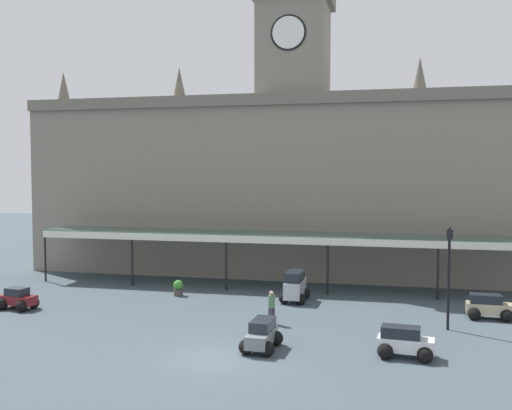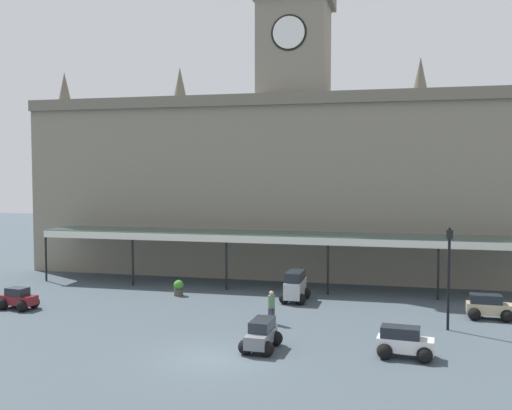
% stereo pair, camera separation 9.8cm
% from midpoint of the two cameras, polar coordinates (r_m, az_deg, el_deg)
% --- Properties ---
extents(ground_plane, '(140.00, 140.00, 0.00)m').
position_cam_midpoint_polar(ground_plane, '(24.37, -4.27, -14.81)').
color(ground_plane, '#3F4A53').
extents(station_building, '(39.26, 6.48, 20.62)m').
position_cam_midpoint_polar(station_building, '(42.55, 3.65, 2.65)').
color(station_building, gray).
rests_on(station_building, ground).
extents(entrance_canopy, '(32.54, 3.26, 3.58)m').
position_cam_midpoint_polar(entrance_canopy, '(37.41, 2.27, -3.03)').
color(entrance_canopy, '#38564C').
rests_on(entrance_canopy, ground).
extents(car_maroon_sedan, '(2.15, 1.69, 1.19)m').
position_cam_midpoint_polar(car_maroon_sedan, '(34.82, -22.51, -8.66)').
color(car_maroon_sedan, maroon).
rests_on(car_maroon_sedan, ground).
extents(car_beige_estate, '(2.28, 1.60, 1.27)m').
position_cam_midpoint_polar(car_beige_estate, '(32.44, 21.86, -9.41)').
color(car_beige_estate, tan).
rests_on(car_beige_estate, ground).
extents(car_silver_van, '(1.62, 2.42, 1.77)m').
position_cam_midpoint_polar(car_silver_van, '(34.16, 3.78, -8.12)').
color(car_silver_van, '#B2B5BA').
rests_on(car_silver_van, ground).
extents(car_grey_estate, '(1.61, 2.29, 1.27)m').
position_cam_midpoint_polar(car_grey_estate, '(25.20, 0.45, -12.84)').
color(car_grey_estate, slate).
rests_on(car_grey_estate, ground).
extents(car_white_estate, '(2.32, 1.67, 1.27)m').
position_cam_midpoint_polar(car_white_estate, '(24.94, 14.34, -13.12)').
color(car_white_estate, silver).
rests_on(car_white_estate, ground).
extents(pedestrian_near_entrance, '(0.34, 0.34, 1.67)m').
position_cam_midpoint_polar(pedestrian_near_entrance, '(29.12, 1.45, -9.92)').
color(pedestrian_near_entrance, '#3F384C').
rests_on(pedestrian_near_entrance, ground).
extents(victorian_lamppost, '(0.30, 0.30, 4.95)m').
position_cam_midpoint_polar(victorian_lamppost, '(29.11, 18.39, -5.75)').
color(victorian_lamppost, black).
rests_on(victorian_lamppost, ground).
extents(planter_forecourt_centre, '(0.60, 0.60, 0.96)m').
position_cam_midpoint_polar(planter_forecourt_centre, '(35.92, -7.75, -8.09)').
color(planter_forecourt_centre, '#47423D').
rests_on(planter_forecourt_centre, ground).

